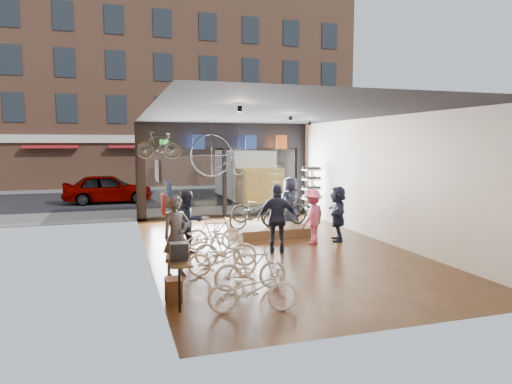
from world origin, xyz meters
name	(u,v)px	position (x,y,z in m)	size (l,w,h in m)	color
ground_plane	(273,249)	(0.00, 0.00, -0.02)	(7.00, 12.00, 0.04)	black
ceiling	(274,113)	(0.00, 0.00, 3.82)	(7.00, 12.00, 0.04)	black
wall_left	(146,185)	(-3.52, 0.00, 1.90)	(0.04, 12.00, 3.80)	#A45725
wall_right	(382,179)	(3.52, 0.00, 1.90)	(0.04, 12.00, 3.80)	beige
wall_back	(402,213)	(0.00, -6.02, 1.90)	(7.00, 0.04, 3.80)	beige
storefront	(224,170)	(0.00, 6.00, 1.90)	(7.00, 0.26, 3.80)	black
exit_sign	(164,142)	(-2.40, 5.88, 3.05)	(0.35, 0.06, 0.18)	#198C26
street_road	(190,194)	(0.00, 15.00, -0.01)	(30.00, 18.00, 0.02)	black
sidewalk_near	(218,211)	(0.00, 7.20, 0.06)	(30.00, 2.40, 0.12)	slate
sidewalk_far	(181,187)	(0.00, 19.00, 0.06)	(30.00, 2.00, 0.12)	slate
opposite_building	(174,88)	(0.00, 21.50, 7.00)	(26.00, 5.00, 14.00)	brown
street_car	(108,188)	(-4.61, 12.00, 0.74)	(1.74, 4.33, 1.48)	gray
box_truck	(249,176)	(2.50, 11.00, 1.30)	(2.20, 6.60, 2.60)	silver
floor_bike_0	(253,289)	(-2.01, -4.61, 0.42)	(0.56, 1.61, 0.84)	beige
floor_bike_1	(251,268)	(-1.70, -3.43, 0.46)	(0.43, 1.52, 0.91)	beige
floor_bike_2	(222,258)	(-2.02, -2.27, 0.41)	(0.54, 1.55, 0.82)	beige
floor_bike_3	(226,249)	(-1.77, -1.54, 0.45)	(0.43, 1.51, 0.91)	beige
floor_bike_4	(200,240)	(-2.19, -0.37, 0.46)	(0.62, 1.77, 0.93)	beige
floor_bike_5	(215,234)	(-1.66, 0.23, 0.48)	(0.45, 1.60, 0.96)	beige
display_platform	(269,230)	(0.52, 1.94, 0.15)	(2.40, 1.80, 0.30)	#4C3523
display_bike_left	(255,216)	(-0.11, 1.44, 0.73)	(0.58, 1.65, 0.87)	black
display_bike_mid	(284,210)	(1.01, 1.80, 0.81)	(0.48, 1.70, 1.02)	black
display_bike_right	(259,208)	(0.39, 2.55, 0.79)	(0.66, 1.88, 0.99)	black
customer_0	(176,236)	(-3.00, -1.96, 0.92)	(0.67, 0.44, 1.83)	#3F3F44
customer_1	(189,223)	(-2.42, -0.01, 0.87)	(0.84, 0.66, 1.73)	#161C33
customer_2	(278,219)	(-0.07, -0.55, 0.94)	(1.11, 0.46, 1.89)	#161C33
customer_3	(312,217)	(1.31, 0.22, 0.82)	(1.06, 0.61, 1.64)	#CC4C72
customer_4	(290,203)	(1.60, 2.74, 0.91)	(0.89, 0.58, 1.82)	#161C33
customer_5	(338,213)	(2.25, 0.42, 0.84)	(1.57, 0.50, 1.69)	#161C33
sunglasses_rack	(311,194)	(2.95, 3.96, 1.06)	(0.63, 0.51, 2.12)	white
wall_merch	(166,233)	(-3.38, -3.50, 1.30)	(0.40, 2.40, 2.60)	navy
penny_farthing	(220,157)	(-0.43, 4.84, 2.50)	(2.02, 0.06, 1.61)	black
hung_bike	(158,145)	(-2.78, 4.20, 2.93)	(0.45, 1.58, 0.95)	black
jersey_left	(199,142)	(-1.18, 5.20, 3.05)	(0.45, 0.03, 0.55)	#1E3F99
jersey_mid	(251,142)	(0.89, 5.20, 3.05)	(0.45, 0.03, 0.55)	#1E3F99
jersey_right	(282,142)	(2.18, 5.20, 3.05)	(0.45, 0.03, 0.55)	#CC5919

